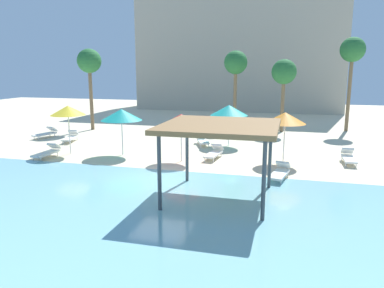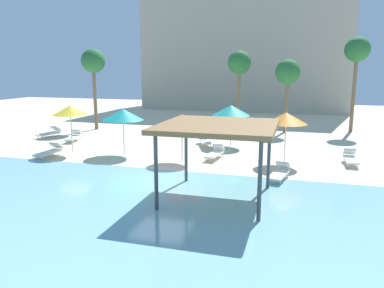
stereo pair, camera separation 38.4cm
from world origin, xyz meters
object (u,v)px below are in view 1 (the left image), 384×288
object	(u,v)px
shade_pavilion	(220,129)
palm_tree_3	(89,63)
beach_umbrella_teal_2	(121,115)
beach_umbrella_teal_4	(229,110)
beach_umbrella_red_1	(181,119)
beach_umbrella_orange_0	(285,118)
lounge_chair_6	(349,157)
lounge_chair_5	(48,152)
palm_tree_2	(352,52)
lounge_chair_2	(280,172)
lounge_chair_4	(214,152)
lounge_chair_1	(71,137)
palm_tree_0	(284,73)
palm_tree_1	(236,64)
lounge_chair_0	(46,133)
beach_umbrella_yellow_3	(68,110)
lounge_chair_3	(203,140)

from	to	relation	value
shade_pavilion	palm_tree_3	size ratio (longest dim) A/B	0.66
shade_pavilion	beach_umbrella_teal_2	bearing A→B (deg)	139.20
beach_umbrella_teal_4	beach_umbrella_red_1	bearing A→B (deg)	-110.26
beach_umbrella_orange_0	lounge_chair_6	xyz separation A→B (m)	(3.34, 0.76, -2.06)
lounge_chair_5	palm_tree_2	world-z (taller)	palm_tree_2
palm_tree_2	lounge_chair_2	bearing A→B (deg)	-107.56
lounge_chair_4	lounge_chair_5	distance (m)	9.34
lounge_chair_1	palm_tree_2	bearing A→B (deg)	103.81
lounge_chair_5	palm_tree_0	size ratio (longest dim) A/B	0.34
beach_umbrella_red_1	palm_tree_0	size ratio (longest dim) A/B	0.46
beach_umbrella_teal_4	lounge_chair_6	bearing A→B (deg)	-23.10
lounge_chair_4	palm_tree_2	xyz separation A→B (m)	(8.37, 11.75, 5.79)
lounge_chair_2	palm_tree_1	size ratio (longest dim) A/B	0.31
shade_pavilion	lounge_chair_6	size ratio (longest dim) A/B	2.23
lounge_chair_2	beach_umbrella_teal_2	bearing A→B (deg)	-95.47
lounge_chair_0	lounge_chair_4	xyz separation A→B (m)	(13.02, -3.11, 0.00)
lounge_chair_0	beach_umbrella_yellow_3	bearing A→B (deg)	59.52
beach_umbrella_teal_4	lounge_chair_4	world-z (taller)	beach_umbrella_teal_4
lounge_chair_5	palm_tree_0	bearing A→B (deg)	136.71
shade_pavilion	palm_tree_2	xyz separation A→B (m)	(6.89, 18.10, 3.40)
shade_pavilion	lounge_chair_5	size ratio (longest dim) A/B	2.21
shade_pavilion	beach_umbrella_yellow_3	xyz separation A→B (m)	(-9.87, 5.33, -0.18)
lounge_chair_3	lounge_chair_5	bearing A→B (deg)	-74.05
beach_umbrella_red_1	lounge_chair_1	xyz separation A→B (m)	(-8.86, 3.32, -1.94)
beach_umbrella_orange_0	beach_umbrella_yellow_3	world-z (taller)	beach_umbrella_yellow_3
lounge_chair_4	palm_tree_2	bearing A→B (deg)	150.86
beach_umbrella_orange_0	lounge_chair_4	bearing A→B (deg)	-179.91
lounge_chair_0	lounge_chair_5	bearing A→B (deg)	47.85
lounge_chair_1	palm_tree_0	world-z (taller)	palm_tree_0
beach_umbrella_yellow_3	beach_umbrella_red_1	bearing A→B (deg)	-0.62
beach_umbrella_yellow_3	lounge_chair_1	size ratio (longest dim) A/B	1.42
lounge_chair_5	beach_umbrella_red_1	bearing A→B (deg)	100.62
lounge_chair_3	beach_umbrella_teal_2	bearing A→B (deg)	-64.55
shade_pavilion	beach_umbrella_orange_0	size ratio (longest dim) A/B	1.58
lounge_chair_1	palm_tree_0	bearing A→B (deg)	106.42
lounge_chair_1	lounge_chair_5	xyz separation A→B (m)	(1.37, -4.43, 0.00)
beach_umbrella_orange_0	palm_tree_0	size ratio (longest dim) A/B	0.48
lounge_chair_6	palm_tree_3	bearing A→B (deg)	-109.61
beach_umbrella_yellow_3	palm_tree_2	world-z (taller)	palm_tree_2
palm_tree_3	palm_tree_2	bearing A→B (deg)	12.71
lounge_chair_0	lounge_chair_3	bearing A→B (deg)	103.22
shade_pavilion	lounge_chair_6	bearing A→B (deg)	51.85
lounge_chair_6	lounge_chair_3	bearing A→B (deg)	-108.33
lounge_chair_4	palm_tree_1	distance (m)	12.01
lounge_chair_6	beach_umbrella_teal_2	bearing A→B (deg)	-84.69
lounge_chair_0	beach_umbrella_red_1	bearing A→B (deg)	81.05
beach_umbrella_red_1	lounge_chair_1	distance (m)	9.66
lounge_chair_1	palm_tree_3	distance (m)	7.18
lounge_chair_0	lounge_chair_2	distance (m)	17.81
beach_umbrella_teal_2	beach_umbrella_yellow_3	bearing A→B (deg)	-170.42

